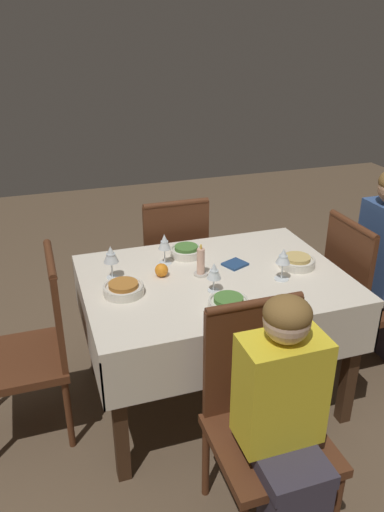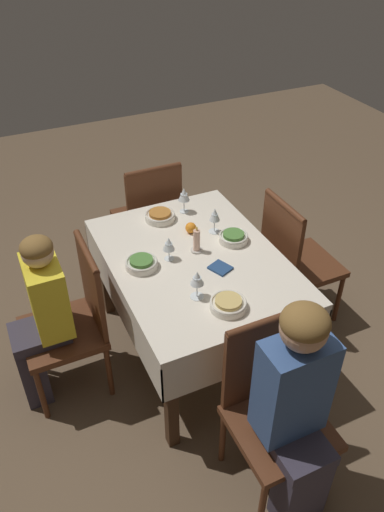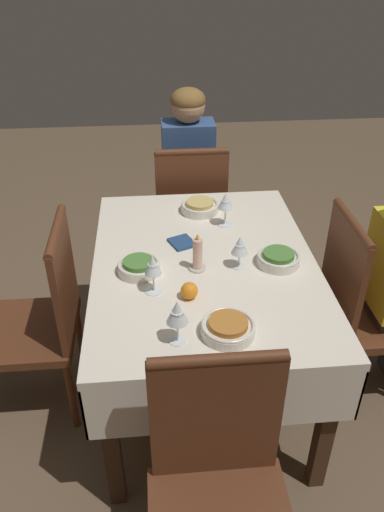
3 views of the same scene
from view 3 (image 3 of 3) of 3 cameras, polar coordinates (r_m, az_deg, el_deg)
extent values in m
plane|color=brown|center=(2.59, 1.22, -14.15)|extent=(8.00, 8.00, 0.00)
cube|color=silver|center=(2.12, 1.44, -0.97)|extent=(1.29, 0.94, 0.04)
cube|color=silver|center=(2.29, 13.07, -3.20)|extent=(1.29, 0.01, 0.24)
cube|color=silver|center=(2.20, -10.78, -4.52)|extent=(1.29, 0.01, 0.24)
cube|color=silver|center=(1.74, 3.82, -16.71)|extent=(0.01, 0.94, 0.24)
cube|color=silver|center=(2.73, -0.09, 4.15)|extent=(0.01, 0.94, 0.24)
cube|color=#3D2616|center=(2.04, 15.06, -18.15)|extent=(0.06, 0.06, 0.70)
cube|color=#3D2616|center=(2.85, 8.05, -0.19)|extent=(0.06, 0.06, 0.70)
cube|color=#3D2616|center=(1.95, -9.21, -20.19)|extent=(0.06, 0.06, 0.70)
cube|color=#3D2616|center=(2.79, -8.16, -1.00)|extent=(0.06, 0.06, 0.70)
cube|color=#562D19|center=(3.10, -0.35, 4.43)|extent=(0.44, 0.44, 0.04)
cube|color=#562D19|center=(2.80, -0.02, 7.17)|extent=(0.03, 0.40, 0.49)
cylinder|color=#562D19|center=(2.70, -0.02, 11.81)|extent=(0.04, 0.39, 0.04)
cylinder|color=#562D19|center=(3.39, 2.62, 2.93)|extent=(0.03, 0.03, 0.39)
cylinder|color=#562D19|center=(3.37, -3.88, 2.63)|extent=(0.03, 0.03, 0.39)
cylinder|color=#562D19|center=(3.07, 3.53, -0.67)|extent=(0.03, 0.03, 0.39)
cylinder|color=#562D19|center=(3.04, -3.64, -1.03)|extent=(0.03, 0.03, 0.39)
cube|color=#562D19|center=(2.46, 20.35, -6.61)|extent=(0.44, 0.44, 0.04)
cube|color=#562D19|center=(2.23, 16.90, -1.87)|extent=(0.40, 0.03, 0.49)
cylinder|color=#562D19|center=(2.10, 17.96, 3.56)|extent=(0.39, 0.04, 0.04)
cylinder|color=#562D19|center=(2.41, 16.83, -13.90)|extent=(0.03, 0.03, 0.39)
cylinder|color=#562D19|center=(2.66, 14.09, -7.97)|extent=(0.03, 0.03, 0.39)
cube|color=#562D19|center=(1.58, 2.75, -18.02)|extent=(0.03, 0.40, 0.49)
cylinder|color=#562D19|center=(1.40, 3.02, -11.74)|extent=(0.04, 0.39, 0.04)
cylinder|color=#562D19|center=(1.99, 8.50, -26.38)|extent=(0.03, 0.03, 0.39)
cube|color=#562D19|center=(2.35, -18.43, -8.23)|extent=(0.44, 0.44, 0.04)
cube|color=#562D19|center=(2.15, -14.40, -2.84)|extent=(0.40, 0.03, 0.49)
cylinder|color=#562D19|center=(2.02, -15.34, 2.75)|extent=(0.39, 0.04, 0.04)
cylinder|color=#562D19|center=(2.68, -20.90, -9.06)|extent=(0.03, 0.03, 0.39)
cylinder|color=#562D19|center=(2.60, -12.67, -8.94)|extent=(0.03, 0.03, 0.39)
cylinder|color=#562D19|center=(2.33, -13.60, -15.26)|extent=(0.03, 0.03, 0.39)
cube|color=#383342|center=(3.37, -0.64, 3.17)|extent=(0.14, 0.22, 0.43)
cube|color=#383342|center=(3.18, -0.54, 6.24)|extent=(0.31, 0.24, 0.06)
cube|color=#38568E|center=(2.98, -0.43, 10.39)|extent=(0.18, 0.30, 0.51)
sphere|color=tan|center=(2.87, -0.46, 16.77)|extent=(0.19, 0.19, 0.19)
ellipsoid|color=brown|center=(2.86, -0.46, 17.41)|extent=(0.19, 0.19, 0.13)
cylinder|color=silver|center=(2.48, 0.89, 5.50)|extent=(0.19, 0.19, 0.04)
torus|color=silver|center=(2.47, 0.90, 5.95)|extent=(0.18, 0.18, 0.01)
cylinder|color=tan|center=(2.47, 0.90, 6.07)|extent=(0.13, 0.13, 0.02)
cylinder|color=white|center=(2.38, 3.77, 3.67)|extent=(0.07, 0.07, 0.00)
cylinder|color=white|center=(2.36, 3.81, 4.61)|extent=(0.01, 0.01, 0.08)
cone|color=white|center=(2.32, 3.89, 6.34)|extent=(0.07, 0.07, 0.08)
cylinder|color=white|center=(2.33, 3.87, 6.01)|extent=(0.04, 0.04, 0.03)
cylinder|color=silver|center=(2.11, 9.81, -0.46)|extent=(0.18, 0.18, 0.04)
torus|color=silver|center=(2.10, 9.87, 0.04)|extent=(0.18, 0.18, 0.01)
cylinder|color=#4C7F38|center=(2.10, 9.89, 0.17)|extent=(0.13, 0.13, 0.02)
cylinder|color=white|center=(2.08, 5.35, -1.15)|extent=(0.06, 0.06, 0.00)
cylinder|color=white|center=(2.06, 5.40, -0.38)|extent=(0.01, 0.01, 0.06)
cone|color=white|center=(2.02, 5.50, 1.30)|extent=(0.07, 0.07, 0.08)
cylinder|color=white|center=(2.03, 5.48, 0.92)|extent=(0.04, 0.04, 0.04)
cylinder|color=silver|center=(1.74, 4.13, -8.39)|extent=(0.19, 0.19, 0.04)
torus|color=silver|center=(1.73, 4.16, -7.84)|extent=(0.19, 0.19, 0.01)
cylinder|color=#B2702D|center=(1.72, 4.17, -7.69)|extent=(0.14, 0.14, 0.02)
cylinder|color=white|center=(1.72, -1.64, -9.63)|extent=(0.06, 0.06, 0.00)
cylinder|color=white|center=(1.69, -1.66, -8.56)|extent=(0.01, 0.01, 0.08)
cone|color=white|center=(1.64, -1.71, -6.38)|extent=(0.07, 0.07, 0.08)
cylinder|color=white|center=(1.65, -1.70, -6.83)|extent=(0.04, 0.04, 0.04)
cylinder|color=silver|center=(2.04, -6.10, -1.41)|extent=(0.17, 0.17, 0.04)
torus|color=silver|center=(2.03, -6.14, -0.90)|extent=(0.17, 0.17, 0.01)
cylinder|color=#4C7F38|center=(2.03, -6.15, -0.76)|extent=(0.12, 0.12, 0.02)
cylinder|color=white|center=(1.94, -4.35, -3.98)|extent=(0.07, 0.07, 0.00)
cylinder|color=white|center=(1.92, -4.40, -2.97)|extent=(0.01, 0.01, 0.08)
cone|color=white|center=(1.87, -4.51, -0.96)|extent=(0.06, 0.06, 0.08)
cylinder|color=white|center=(1.88, -4.49, -1.37)|extent=(0.04, 0.04, 0.04)
cylinder|color=beige|center=(2.05, 0.62, -1.39)|extent=(0.07, 0.07, 0.01)
cylinder|color=beige|center=(2.02, 0.63, 0.27)|extent=(0.04, 0.04, 0.13)
ellipsoid|color=#F9C64C|center=(1.97, 0.65, 2.16)|extent=(0.01, 0.01, 0.03)
sphere|color=orange|center=(1.88, -0.31, -3.99)|extent=(0.07, 0.07, 0.07)
cube|color=navy|center=(2.22, -1.14, 1.56)|extent=(0.14, 0.13, 0.01)
camera|label=1|loc=(2.45, 65.67, 14.21)|focal=35.00mm
camera|label=2|loc=(3.99, 15.65, 40.04)|focal=35.00mm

